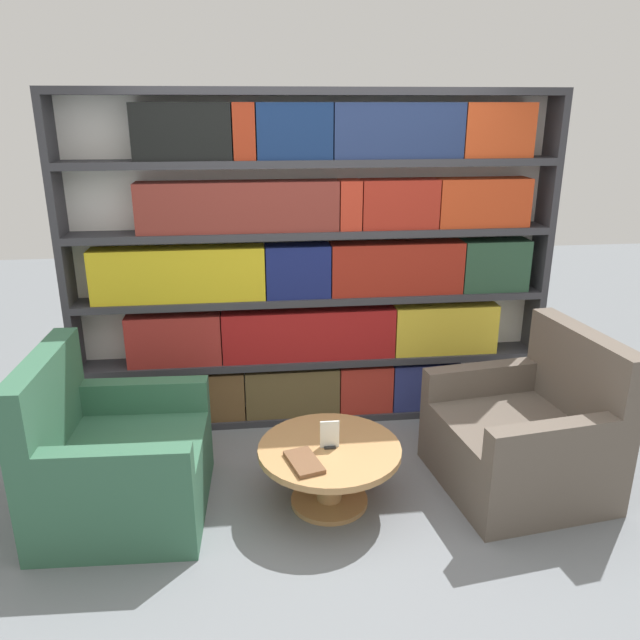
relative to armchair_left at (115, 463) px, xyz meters
name	(u,v)px	position (x,y,z in m)	size (l,w,h in m)	color
ground_plane	(340,532)	(1.25, -0.34, -0.32)	(14.00, 14.00, 0.00)	slate
bookshelf	(314,269)	(1.27, 1.07, 0.84)	(3.41, 0.30, 2.37)	silver
armchair_left	(115,463)	(0.00, 0.00, 0.00)	(0.94, 0.98, 0.99)	#336047
armchair_right	(526,438)	(2.46, 0.00, 0.00)	(1.02, 1.05, 0.99)	brown
coffee_table	(329,463)	(1.23, -0.06, -0.05)	(0.84, 0.84, 0.38)	#AD7F4C
table_sign	(330,436)	(1.23, -0.06, 0.13)	(0.11, 0.06, 0.17)	black
stray_book	(304,462)	(1.07, -0.23, 0.07)	(0.22, 0.30, 0.03)	brown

